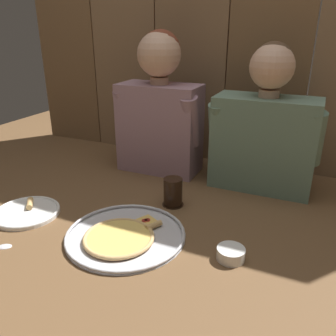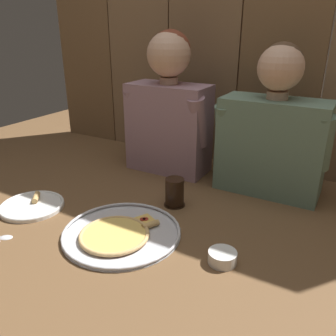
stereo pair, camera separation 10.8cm
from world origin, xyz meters
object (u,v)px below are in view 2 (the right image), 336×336
object	(u,v)px
dinner_plate	(32,205)
diner_left	(169,107)
pizza_tray	(120,233)
drinking_glass	(175,192)
dipping_bowl	(222,257)
diner_right	(273,130)

from	to	relation	value
dinner_plate	diner_left	xyz separation A→B (m)	(0.26, 0.59, 0.29)
pizza_tray	drinking_glass	world-z (taller)	drinking_glass
pizza_tray	diner_left	xyz separation A→B (m)	(-0.14, 0.58, 0.29)
dinner_plate	drinking_glass	distance (m)	0.54
drinking_glass	dipping_bowl	size ratio (longest dim) A/B	1.30
dipping_bowl	diner_right	world-z (taller)	diner_right
dinner_plate	dipping_bowl	distance (m)	0.75
pizza_tray	diner_left	distance (m)	0.67
dinner_plate	dipping_bowl	xyz separation A→B (m)	(0.75, 0.05, 0.01)
diner_right	dinner_plate	bearing A→B (deg)	-140.99
pizza_tray	dipping_bowl	bearing A→B (deg)	5.42
pizza_tray	diner_left	size ratio (longest dim) A/B	0.62
pizza_tray	dinner_plate	world-z (taller)	dinner_plate
pizza_tray	dinner_plate	size ratio (longest dim) A/B	1.66
pizza_tray	drinking_glass	xyz separation A→B (m)	(0.06, 0.27, 0.04)
dinner_plate	drinking_glass	size ratio (longest dim) A/B	2.15
dipping_bowl	pizza_tray	bearing A→B (deg)	-174.58
dinner_plate	diner_right	distance (m)	0.98
dipping_bowl	diner_right	xyz separation A→B (m)	(-0.02, 0.55, 0.24)
dipping_bowl	drinking_glass	bearing A→B (deg)	140.23
drinking_glass	pizza_tray	bearing A→B (deg)	-101.58
dinner_plate	dipping_bowl	world-z (taller)	dipping_bowl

